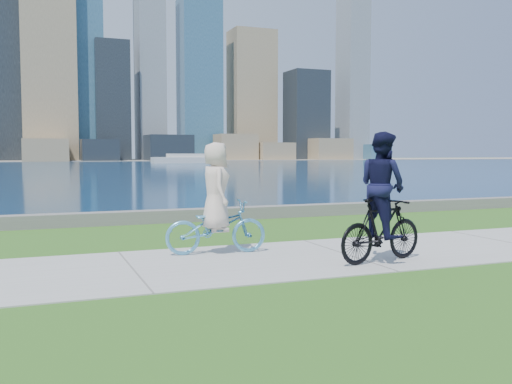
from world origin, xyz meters
TOP-DOWN VIEW (x-y plane):
  - ground at (0.00, 0.00)m, footprint 320.00×320.00m
  - concrete_path at (0.00, 0.00)m, footprint 80.00×3.50m
  - seawall at (0.00, 6.20)m, footprint 90.00×0.50m
  - bay_water at (0.00, 72.00)m, footprint 320.00×131.00m
  - far_shore at (0.00, 130.00)m, footprint 320.00×30.00m
  - city_skyline at (0.01, 129.39)m, footprint 176.61×22.78m
  - ferry_far at (24.03, 89.93)m, footprint 12.57×3.59m
  - cyclist_woman at (1.72, 0.90)m, footprint 0.85×2.00m
  - cyclist_man at (4.20, -0.96)m, footprint 0.93×1.96m

SIDE VIEW (x-z plane):
  - ground at x=0.00m, z-range 0.00..0.00m
  - bay_water at x=0.00m, z-range 0.00..0.01m
  - concrete_path at x=0.00m, z-range 0.00..0.02m
  - far_shore at x=0.00m, z-range 0.00..0.12m
  - seawall at x=0.00m, z-range 0.00..0.35m
  - ferry_far at x=24.03m, z-range -0.14..1.56m
  - cyclist_woman at x=1.72m, z-range -0.25..1.87m
  - cyclist_man at x=4.20m, z-range -0.16..2.13m
  - city_skyline at x=0.01m, z-range -13.47..62.53m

